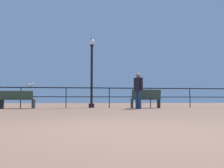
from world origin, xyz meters
TOP-DOWN VIEW (x-y plane):
  - ground_plane at (0.00, 0.00)m, footprint 60.00×60.00m
  - pier_railing at (0.00, 9.23)m, footprint 24.67×0.05m
  - bench_near_left at (-3.36, 8.58)m, footprint 1.61×0.79m
  - bench_near_right at (2.91, 8.57)m, footprint 1.49×0.65m
  - lamppost_center at (0.20, 9.52)m, footprint 0.32×0.32m
  - person_by_bench at (2.27, 7.50)m, footprint 0.35×0.45m
  - seagull_on_rail at (-2.91, 9.23)m, footprint 0.46×0.19m

SIDE VIEW (x-z plane):
  - ground_plane at x=0.00m, z-range 0.00..0.00m
  - bench_near_left at x=-3.36m, z-range 0.05..0.89m
  - bench_near_right at x=2.91m, z-range 0.04..0.98m
  - pier_railing at x=0.00m, z-range 0.26..1.32m
  - person_by_bench at x=2.27m, z-range 0.12..1.77m
  - seagull_on_rail at x=-2.91m, z-range 1.05..1.27m
  - lamppost_center at x=0.20m, z-range 0.17..3.97m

